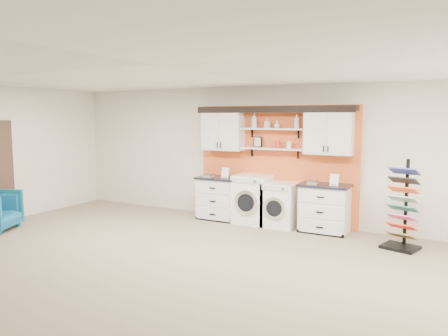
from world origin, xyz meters
The scene contains 21 objects.
floor centered at (0.00, 0.00, 0.00)m, with size 10.00×10.00×0.00m, color gray.
ceiling centered at (0.00, 0.00, 2.80)m, with size 10.00×10.00×0.00m, color white.
wall_back centered at (0.00, 4.00, 1.40)m, with size 10.00×10.00×0.00m, color beige.
accent_panel centered at (0.00, 3.96, 1.20)m, with size 3.40×0.07×2.40m, color #E25D26.
upper_cabinet_left centered at (-1.13, 3.79, 1.88)m, with size 0.90×0.35×0.84m.
upper_cabinet_right centered at (1.13, 3.79, 1.88)m, with size 0.90×0.35×0.84m.
shelf_lower centered at (0.00, 3.80, 1.53)m, with size 1.32×0.28×0.03m, color white.
shelf_upper centered at (0.00, 3.80, 1.93)m, with size 1.32×0.28×0.03m, color white.
crown_molding centered at (0.00, 3.81, 2.33)m, with size 3.30×0.41×0.13m.
picture_frame centered at (-0.35, 3.85, 1.66)m, with size 0.18×0.02×0.22m.
canister_red centered at (0.10, 3.80, 1.62)m, with size 0.11×0.11×0.16m, color red.
canister_cream centered at (0.35, 3.80, 1.61)m, with size 0.10×0.10×0.14m, color silver.
base_cabinet_left centered at (-1.13, 3.64, 0.45)m, with size 0.92×0.66×0.90m.
base_cabinet_right centered at (1.13, 3.64, 0.46)m, with size 0.93×0.66×0.91m.
washer centered at (-0.35, 3.64, 0.50)m, with size 0.71×0.71×0.99m.
dryer centered at (0.25, 3.64, 0.44)m, with size 0.63×0.71×0.88m.
sample_rack centered at (2.54, 3.19, 0.49)m, with size 0.64×0.58×1.48m.
soap_bottle_a centered at (-0.41, 3.80, 2.10)m, with size 0.12×0.12×0.31m, color silver.
soap_bottle_b centered at (-0.12, 3.80, 2.04)m, with size 0.09×0.09×0.19m, color silver.
soap_bottle_c centered at (0.09, 3.80, 2.02)m, with size 0.11×0.11×0.14m, color silver.
soap_bottle_d centered at (0.49, 3.80, 2.08)m, with size 0.11×0.11×0.28m, color silver.
Camera 1 is at (3.26, -4.39, 2.18)m, focal length 35.00 mm.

